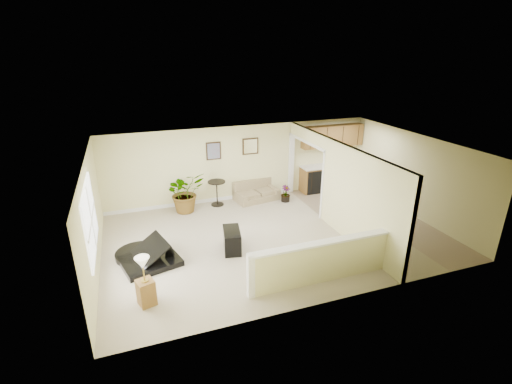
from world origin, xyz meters
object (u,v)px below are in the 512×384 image
object	(u,v)px
piano	(146,243)
piano_bench	(232,240)
accent_table	(217,190)
loveseat	(256,191)
small_plant	(286,195)
palm_plant	(185,192)
lamp_stand	(145,285)

from	to	relation	value
piano	piano_bench	world-z (taller)	piano
piano_bench	accent_table	distance (m)	2.99
loveseat	small_plant	world-z (taller)	loveseat
piano	loveseat	size ratio (longest dim) A/B	1.10
piano	accent_table	world-z (taller)	piano
piano	accent_table	xyz separation A→B (m)	(2.43, 2.81, 0.02)
piano_bench	palm_plant	size ratio (longest dim) A/B	0.59
piano	palm_plant	world-z (taller)	palm_plant
small_plant	lamp_stand	xyz separation A→B (m)	(-4.82, -4.00, 0.22)
loveseat	palm_plant	bearing A→B (deg)	174.66
piano	small_plant	world-z (taller)	piano
small_plant	accent_table	bearing A→B (deg)	168.26
piano_bench	lamp_stand	distance (m)	2.69
accent_table	palm_plant	xyz separation A→B (m)	(-1.04, -0.15, 0.10)
piano_bench	accent_table	size ratio (longest dim) A/B	0.99
piano_bench	lamp_stand	bearing A→B (deg)	-145.83
piano_bench	small_plant	size ratio (longest dim) A/B	1.48
loveseat	small_plant	size ratio (longest dim) A/B	2.85
loveseat	piano	bearing A→B (deg)	-153.01
piano_bench	piano	bearing A→B (deg)	175.90
piano_bench	small_plant	xyz separation A→B (m)	(2.60, 2.49, -0.04)
palm_plant	lamp_stand	bearing A→B (deg)	-109.56
piano	loveseat	xyz separation A→B (m)	(3.80, 2.86, -0.20)
piano	small_plant	size ratio (longest dim) A/B	3.13
piano	lamp_stand	size ratio (longest dim) A/B	1.61
accent_table	lamp_stand	xyz separation A→B (m)	(-2.58, -4.47, -0.07)
accent_table	lamp_stand	distance (m)	5.16
small_plant	piano	bearing A→B (deg)	-153.33
piano_bench	accent_table	world-z (taller)	accent_table
piano	lamp_stand	bearing A→B (deg)	-109.65
piano	lamp_stand	xyz separation A→B (m)	(-0.15, -1.66, -0.05)
piano	accent_table	bearing A→B (deg)	34.76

